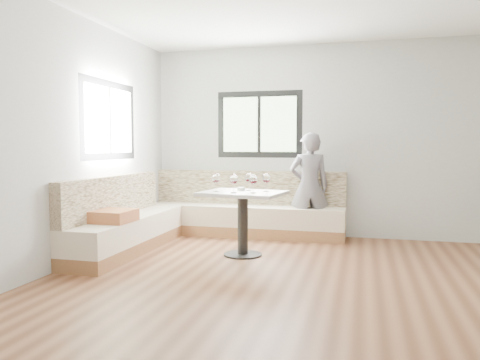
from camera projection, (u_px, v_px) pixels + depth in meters
The scene contains 10 objects.
room at pixel (289, 137), 4.51m from camera, with size 5.01×5.01×2.81m.
banquette at pixel (196, 218), 6.46m from camera, with size 2.90×2.80×0.95m.
table at pixel (243, 208), 5.63m from camera, with size 1.05×0.87×0.78m.
person at pixel (309, 186), 6.61m from camera, with size 0.55×0.36×1.52m, color slate.
olive_ramekin at pixel (241, 189), 5.76m from camera, with size 0.10×0.10×0.04m.
wine_glass_a at pixel (216, 179), 5.59m from camera, with size 0.10×0.10×0.22m.
wine_glass_b at pixel (234, 180), 5.43m from camera, with size 0.10×0.10×0.22m.
wine_glass_c at pixel (253, 180), 5.42m from camera, with size 0.10×0.10×0.22m.
wine_glass_d at pixel (249, 178), 5.73m from camera, with size 0.10×0.10×0.22m.
wine_glass_e at pixel (266, 179), 5.58m from camera, with size 0.10×0.10×0.22m.
Camera 1 is at (0.62, -4.42, 1.32)m, focal length 35.00 mm.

